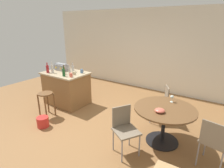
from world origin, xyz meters
The scene contains 22 objects.
ground_plane centered at (0.00, 0.00, 0.00)m, with size 8.80×8.80×0.00m, color olive.
back_wall centered at (0.00, 3.04, 1.35)m, with size 8.00×0.10×2.70m, color silver.
kitchen_island centered at (-1.33, 0.54, 0.46)m, with size 1.21×0.87×0.92m.
wooden_stool centered at (-1.16, -0.29, 0.46)m, with size 0.35×0.35×0.62m.
dining_table centered at (1.60, 0.31, 0.56)m, with size 1.15×1.15×0.73m.
folding_chair_near centered at (2.47, 0.07, 0.51)m, with size 0.47×0.47×0.87m.
folding_chair_far centered at (1.25, 1.09, 0.51)m, with size 0.54×0.54×0.86m.
folding_chair_left centered at (1.11, -0.36, 0.50)m, with size 0.55×0.55×0.85m.
toolbox centered at (-1.63, 0.67, 1.02)m, with size 0.40×0.23×0.20m.
bottle_0 centered at (-1.19, 0.70, 1.03)m, with size 0.07×0.07×0.27m.
bottle_1 centered at (-1.59, 0.32, 1.04)m, with size 0.06×0.06×0.31m.
bottle_2 centered at (-1.30, 0.80, 1.02)m, with size 0.07×0.07×0.24m.
bottle_3 centered at (-1.08, 0.27, 1.02)m, with size 0.07×0.07×0.26m.
bottle_4 centered at (-1.02, 0.42, 1.03)m, with size 0.06×0.06×0.28m.
bottle_5 centered at (-1.25, 0.43, 1.02)m, with size 0.06×0.06×0.25m.
bottle_6 centered at (-1.72, 0.26, 1.03)m, with size 0.08×0.08×0.28m.
cup_0 centered at (-0.98, 0.53, 0.96)m, with size 0.12×0.08×0.08m.
cup_1 centered at (-0.87, 0.32, 0.97)m, with size 0.11×0.08×0.11m.
cup_2 centered at (-0.91, 0.76, 0.98)m, with size 0.11×0.07×0.11m.
wine_glass centered at (1.61, 0.65, 0.84)m, with size 0.07×0.07×0.14m.
serving_bowl centered at (1.57, 0.09, 0.77)m, with size 0.18×0.18×0.07m, color #DB6651.
plastic_bucket centered at (-0.82, -0.67, 0.12)m, with size 0.26×0.26×0.23m, color red.
Camera 1 is at (2.50, -2.79, 2.24)m, focal length 29.23 mm.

